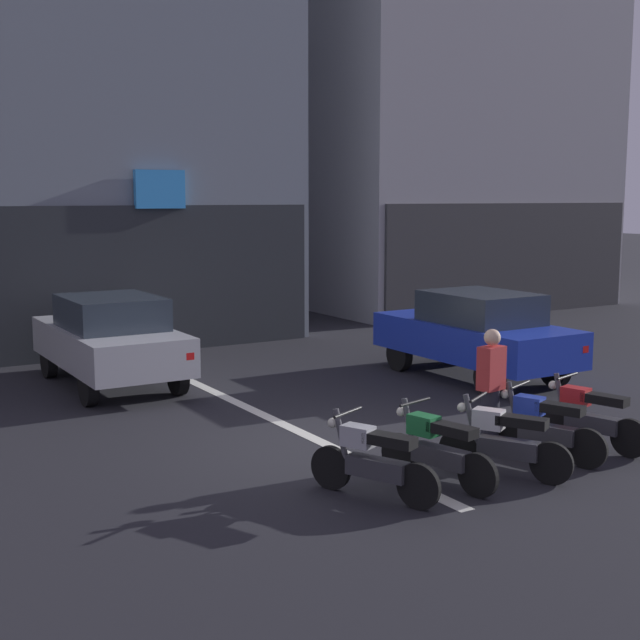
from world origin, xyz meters
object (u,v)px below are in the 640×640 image
at_px(car_blue_parked_kerbside, 476,332).
at_px(motorcycle_red_row_rightmost, 588,416).
at_px(motorcycle_silver_row_leftmost, 372,460).
at_px(person_by_motorcycles, 491,390).
at_px(motorcycle_green_row_left_mid, 436,448).
at_px(car_silver_crossing_near, 110,338).
at_px(motorcycle_white_row_centre, 503,440).
at_px(motorcycle_blue_row_right_mid, 543,426).

relative_size(car_blue_parked_kerbside, motorcycle_red_row_rightmost, 2.52).
height_order(motorcycle_silver_row_leftmost, person_by_motorcycles, person_by_motorcycles).
bearing_deg(person_by_motorcycles, motorcycle_green_row_left_mid, -155.10).
height_order(motorcycle_green_row_left_mid, motorcycle_red_row_rightmost, same).
xyz_separation_m(car_silver_crossing_near, car_blue_parked_kerbside, (6.05, -2.88, 0.00)).
bearing_deg(motorcycle_white_row_centre, motorcycle_green_row_left_mid, 169.35).
bearing_deg(motorcycle_blue_row_right_mid, car_silver_crossing_near, 115.44).
distance_m(motorcycle_blue_row_right_mid, motorcycle_red_row_rightmost, 0.90).
bearing_deg(motorcycle_red_row_rightmost, motorcycle_green_row_left_mid, -177.40).
bearing_deg(motorcycle_blue_row_right_mid, motorcycle_silver_row_leftmost, -178.90).
relative_size(car_silver_crossing_near, motorcycle_white_row_centre, 2.75).
relative_size(motorcycle_silver_row_leftmost, motorcycle_green_row_left_mid, 0.95).
relative_size(motorcycle_white_row_centre, motorcycle_red_row_rightmost, 0.92).
relative_size(motorcycle_white_row_centre, motorcycle_blue_row_right_mid, 0.94).
xyz_separation_m(motorcycle_silver_row_leftmost, person_by_motorcycles, (2.34, 0.65, 0.40)).
distance_m(car_blue_parked_kerbside, motorcycle_silver_row_leftmost, 6.90).
relative_size(motorcycle_green_row_left_mid, motorcycle_white_row_centre, 1.10).
xyz_separation_m(car_silver_crossing_near, motorcycle_red_row_rightmost, (4.32, -7.13, -0.43)).
relative_size(motorcycle_silver_row_leftmost, motorcycle_red_row_rightmost, 0.95).
distance_m(car_blue_parked_kerbside, person_by_motorcycles, 4.77).
bearing_deg(car_blue_parked_kerbside, motorcycle_red_row_rightmost, -112.14).
height_order(motorcycle_silver_row_leftmost, motorcycle_white_row_centre, same).
height_order(car_silver_crossing_near, motorcycle_silver_row_leftmost, car_silver_crossing_near).
distance_m(motorcycle_green_row_left_mid, motorcycle_white_row_centre, 0.91).
relative_size(motorcycle_white_row_centre, person_by_motorcycles, 0.89).
bearing_deg(person_by_motorcycles, motorcycle_silver_row_leftmost, -164.46).
xyz_separation_m(car_silver_crossing_near, motorcycle_silver_row_leftmost, (0.71, -7.24, -0.43)).
xyz_separation_m(car_silver_crossing_near, motorcycle_white_row_centre, (2.51, -7.42, -0.43)).
bearing_deg(car_silver_crossing_near, person_by_motorcycles, -65.11).
relative_size(motorcycle_blue_row_right_mid, motorcycle_red_row_rightmost, 0.97).
distance_m(motorcycle_silver_row_leftmost, motorcycle_white_row_centre, 1.81).
xyz_separation_m(car_blue_parked_kerbside, person_by_motorcycles, (-2.99, -3.71, -0.03)).
xyz_separation_m(car_blue_parked_kerbside, motorcycle_blue_row_right_mid, (-2.63, -4.31, -0.43)).
height_order(motorcycle_silver_row_leftmost, motorcycle_red_row_rightmost, same).
bearing_deg(motorcycle_blue_row_right_mid, motorcycle_red_row_rightmost, 3.45).
relative_size(car_silver_crossing_near, motorcycle_silver_row_leftmost, 2.65).
bearing_deg(motorcycle_silver_row_leftmost, motorcycle_green_row_left_mid, -1.03).
bearing_deg(motorcycle_blue_row_right_mid, motorcycle_green_row_left_mid, -177.83).
bearing_deg(car_blue_parked_kerbside, car_silver_crossing_near, 154.57).
distance_m(motorcycle_silver_row_leftmost, motorcycle_red_row_rightmost, 3.61).
bearing_deg(car_blue_parked_kerbside, motorcycle_blue_row_right_mid, -121.43).
height_order(motorcycle_white_row_centre, motorcycle_red_row_rightmost, same).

